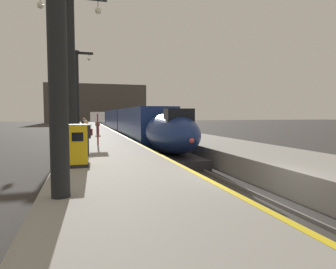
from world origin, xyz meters
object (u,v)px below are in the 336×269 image
Objects in this scene: passenger_near_edge at (98,124)px; station_column_far at (77,83)px; passenger_far_waiting at (86,135)px; departure_info_board at (98,122)px; rolling_suitcase at (90,131)px; highspeed_train_main at (115,120)px; ticket_machine_yellow at (78,147)px; station_column_mid at (71,54)px; passenger_mid_platform at (84,126)px; station_column_distant at (77,83)px.

station_column_far is at bearing 103.27° from passenger_near_edge.
passenger_far_waiting is 0.80× the size of departure_info_board.
departure_info_board is (0.19, -10.19, 1.20)m from rolling_suitcase.
station_column_far reaches higher than passenger_near_edge.
passenger_far_waiting is 15.23m from rolling_suitcase.
highspeed_train_main reaches higher than rolling_suitcase.
ticket_machine_yellow is at bearing -89.26° from station_column_far.
station_column_mid reaches higher than ticket_machine_yellow.
passenger_far_waiting reaches higher than rolling_suitcase.
ticket_machine_yellow is (0.35, -27.02, -5.10)m from station_column_far.
highspeed_train_main reaches higher than passenger_far_waiting.
passenger_near_edge reaches higher than ticket_machine_yellow.
passenger_near_edge is 15.79m from passenger_far_waiting.
passenger_near_edge is (1.99, 12.66, -4.29)m from station_column_mid.
station_column_far reaches higher than highspeed_train_main.
station_column_far is 14.05m from passenger_mid_platform.
passenger_mid_platform is 1.72× the size of rolling_suitcase.
station_column_far is at bearing 94.38° from departure_info_board.
passenger_far_waiting is 2.87m from ticket_machine_yellow.
station_column_distant is 10.07× the size of rolling_suitcase.
station_column_far is 5.78× the size of passenger_mid_platform.
passenger_mid_platform is at bearing -105.47° from passenger_near_edge.
station_column_far is 10.63m from rolling_suitcase.
passenger_near_edge and passenger_far_waiting have the same top height.
station_column_mid is 4.49m from departure_info_board.
ticket_machine_yellow is at bearing -97.93° from highspeed_train_main.
rolling_suitcase is (-4.62, -21.78, -0.61)m from highspeed_train_main.
station_column_distant is 20.29m from departure_info_board.
ticket_machine_yellow reaches higher than rolling_suitcase.
station_column_distant is (-5.90, -12.22, 4.98)m from highspeed_train_main.
station_column_mid is at bearing 93.39° from ticket_machine_yellow.
passenger_mid_platform reaches higher than rolling_suitcase.
highspeed_train_main is 7.78× the size of station_column_far.
rolling_suitcase is (1.28, 12.13, -4.97)m from station_column_mid.
station_column_distant reaches higher than passenger_far_waiting.
station_column_far is 9.95× the size of rolling_suitcase.
passenger_near_edge is 10.75m from departure_info_board.
passenger_near_edge is (-3.91, -21.25, 0.07)m from highspeed_train_main.
passenger_mid_platform is (-1.31, -4.72, 0.00)m from passenger_near_edge.
station_column_far reaches higher than station_column_mid.
station_column_mid is 4.11× the size of departure_info_board.
highspeed_train_main reaches higher than passenger_near_edge.
station_column_distant is 11.15m from rolling_suitcase.
departure_info_board is (1.47, 1.94, -3.77)m from station_column_mid.
departure_info_board is at bearing -82.58° from passenger_mid_platform.
highspeed_train_main is at bearing 82.11° from departure_info_board.
station_column_far is 5.78× the size of passenger_far_waiting.
station_column_mid is 8.88× the size of rolling_suitcase.
ticket_machine_yellow is at bearing -91.40° from passenger_mid_platform.
passenger_mid_platform is at bearing -87.01° from station_column_far.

